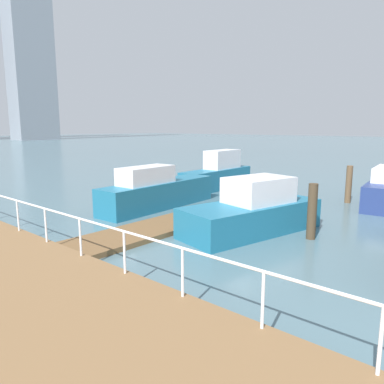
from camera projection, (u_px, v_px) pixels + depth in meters
name	position (u px, v px, depth m)	size (l,w,h in m)	color
ground_plane	(31.00, 205.00, 18.68)	(300.00, 300.00, 0.00)	slate
floating_dock	(179.00, 221.00, 15.00)	(11.36, 2.00, 0.18)	brown
boardwalk_railing	(151.00, 248.00, 8.17)	(0.06, 24.56, 1.08)	white
dock_piling_0	(250.00, 210.00, 14.01)	(0.35, 0.35, 1.52)	brown
dock_piling_1	(141.00, 187.00, 19.38)	(0.30, 0.30, 1.53)	brown
dock_piling_2	(312.00, 212.00, 12.83)	(0.32, 0.32, 1.97)	#473826
dock_piling_3	(349.00, 184.00, 19.00)	(0.31, 0.31, 1.93)	brown
moored_boat_1	(157.00, 191.00, 17.81)	(6.74, 1.85, 2.07)	#1E6B8C
moored_boat_2	(218.00, 174.00, 23.40)	(5.94, 1.59, 2.42)	#1E6B8C
moored_boat_3	(253.00, 211.00, 13.73)	(5.89, 3.27, 2.05)	#1E6B8C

